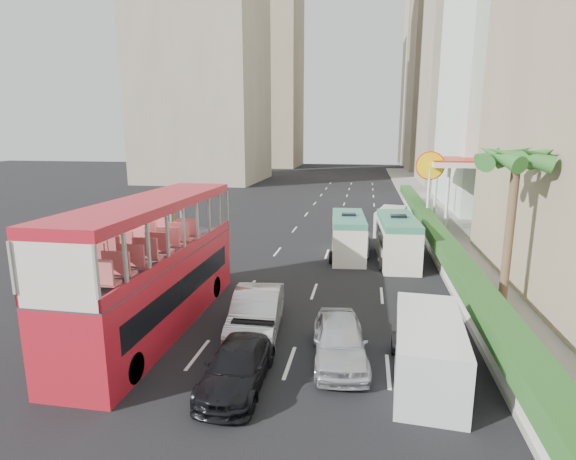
% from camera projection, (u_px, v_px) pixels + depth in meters
% --- Properties ---
extents(ground_plane, '(200.00, 200.00, 0.00)m').
position_uv_depth(ground_plane, '(309.00, 337.00, 16.72)').
color(ground_plane, black).
rests_on(ground_plane, ground).
extents(double_decker_bus, '(2.50, 11.00, 5.06)m').
position_uv_depth(double_decker_bus, '(155.00, 264.00, 17.21)').
color(double_decker_bus, red).
rests_on(double_decker_bus, ground).
extents(car_silver_lane_a, '(2.23, 5.10, 1.63)m').
position_uv_depth(car_silver_lane_a, '(257.00, 332.00, 17.17)').
color(car_silver_lane_a, silver).
rests_on(car_silver_lane_a, ground).
extents(car_silver_lane_b, '(2.24, 4.48, 1.47)m').
position_uv_depth(car_silver_lane_b, '(339.00, 361.00, 15.01)').
color(car_silver_lane_b, silver).
rests_on(car_silver_lane_b, ground).
extents(car_black, '(1.81, 4.32, 1.25)m').
position_uv_depth(car_black, '(238.00, 384.00, 13.59)').
color(car_black, black).
rests_on(car_black, ground).
extents(van_asset, '(2.28, 4.76, 1.31)m').
position_uv_depth(van_asset, '(353.00, 251.00, 29.04)').
color(van_asset, silver).
rests_on(van_asset, ground).
extents(minibus_near, '(2.36, 5.88, 2.55)m').
position_uv_depth(minibus_near, '(348.00, 236.00, 27.72)').
color(minibus_near, silver).
rests_on(minibus_near, ground).
extents(minibus_far, '(2.34, 6.13, 2.67)m').
position_uv_depth(minibus_far, '(397.00, 240.00, 26.44)').
color(minibus_far, silver).
rests_on(minibus_far, ground).
extents(panel_van_near, '(2.25, 4.92, 1.92)m').
position_uv_depth(panel_van_near, '(428.00, 350.00, 13.67)').
color(panel_van_near, silver).
rests_on(panel_van_near, ground).
extents(panel_van_far, '(2.69, 4.85, 1.83)m').
position_uv_depth(panel_van_far, '(391.00, 221.00, 34.32)').
color(panel_van_far, silver).
rests_on(panel_van_far, ground).
extents(sidewalk, '(6.00, 120.00, 0.18)m').
position_uv_depth(sidewalk, '(447.00, 220.00, 39.27)').
color(sidewalk, '#99968C').
rests_on(sidewalk, ground).
extents(kerb_wall, '(0.30, 44.00, 1.00)m').
position_uv_depth(kerb_wall, '(432.00, 241.00, 29.02)').
color(kerb_wall, silver).
rests_on(kerb_wall, sidewalk).
extents(hedge, '(1.10, 44.00, 0.70)m').
position_uv_depth(hedge, '(433.00, 228.00, 28.84)').
color(hedge, '#2D6626').
rests_on(hedge, kerb_wall).
extents(palm_tree, '(0.36, 0.36, 6.40)m').
position_uv_depth(palm_tree, '(509.00, 234.00, 18.56)').
color(palm_tree, brown).
rests_on(palm_tree, sidewalk).
extents(shell_station, '(6.50, 8.00, 5.50)m').
position_uv_depth(shell_station, '(467.00, 193.00, 36.62)').
color(shell_station, silver).
rests_on(shell_station, ground).
extents(tower_mid, '(16.00, 16.00, 50.00)m').
position_uv_depth(tower_mid, '(487.00, 9.00, 64.34)').
color(tower_mid, tan).
rests_on(tower_mid, ground).
extents(tower_far_a, '(14.00, 14.00, 44.00)m').
position_uv_depth(tower_far_a, '(449.00, 59.00, 88.25)').
color(tower_far_a, tan).
rests_on(tower_far_a, ground).
extents(tower_far_b, '(14.00, 14.00, 40.00)m').
position_uv_depth(tower_far_b, '(433.00, 82.00, 109.86)').
color(tower_far_b, tan).
rests_on(tower_far_b, ground).
extents(tower_left_a, '(18.00, 18.00, 52.00)m').
position_uv_depth(tower_left_a, '(200.00, 10.00, 68.32)').
color(tower_left_a, tan).
rests_on(tower_left_a, ground).
extents(tower_left_b, '(16.00, 16.00, 46.00)m').
position_uv_depth(tower_left_b, '(264.00, 65.00, 102.32)').
color(tower_left_b, tan).
rests_on(tower_left_b, ground).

